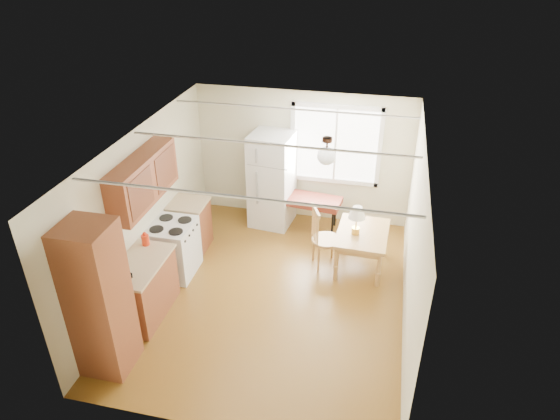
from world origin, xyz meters
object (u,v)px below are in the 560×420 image
(refrigerator, at_px, (272,180))
(dining_table, at_px, (362,237))
(bench, at_px, (303,200))
(chair, at_px, (320,234))

(refrigerator, xyz_separation_m, dining_table, (1.78, -1.10, -0.32))
(refrigerator, distance_m, bench, 0.68)
(chair, bearing_deg, bench, 89.66)
(dining_table, bearing_deg, refrigerator, 150.68)
(chair, bearing_deg, dining_table, -12.99)
(chair, bearing_deg, refrigerator, 108.08)
(refrigerator, bearing_deg, bench, -0.77)
(refrigerator, distance_m, dining_table, 2.11)
(refrigerator, height_order, chair, refrigerator)
(refrigerator, height_order, dining_table, refrigerator)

